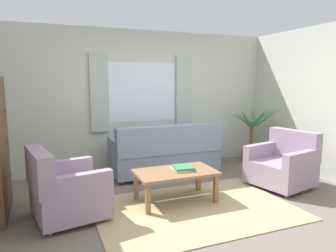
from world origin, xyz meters
The scene contains 10 objects.
ground_plane centered at (0.00, 0.00, 0.00)m, with size 6.24×6.24×0.00m, color #6B6056.
wall_back centered at (0.00, 2.26, 1.30)m, with size 5.32×0.12×2.60m, color beige.
window_with_curtains centered at (0.00, 2.18, 1.45)m, with size 1.98×0.07×1.40m.
area_rug centered at (0.00, 0.00, 0.01)m, with size 2.55×1.75×0.01m, color tan.
couch centered at (0.22, 1.58, 0.37)m, with size 1.90×0.82×0.92m.
armchair_left centered at (-1.59, 0.35, 0.35)m, with size 0.96×0.98×0.88m.
armchair_right centered at (1.70, 0.29, 0.35)m, with size 0.98×0.99×0.88m.
coffee_table centered at (-0.13, 0.34, 0.38)m, with size 1.10×0.64×0.44m.
book_stack_on_table centered at (-0.01, 0.35, 0.47)m, with size 0.29×0.32×0.05m.
potted_plant centered at (2.14, 1.66, 0.52)m, with size 1.02×1.12×1.23m.
Camera 1 is at (-1.77, -3.43, 1.66)m, focal length 33.10 mm.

